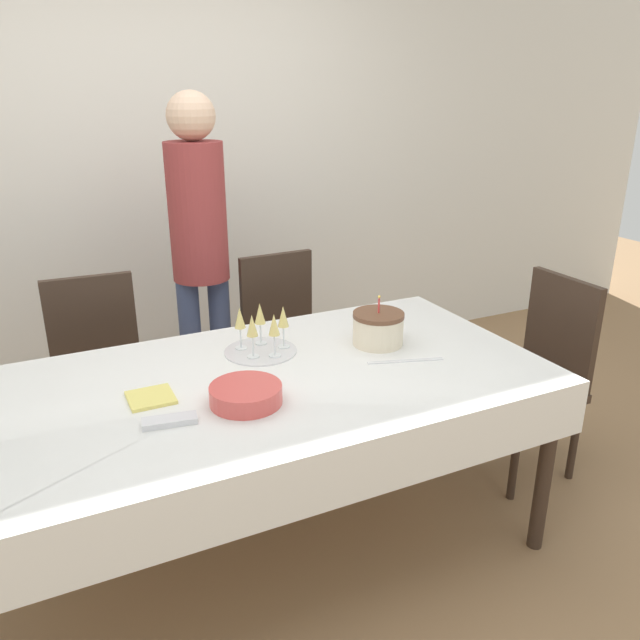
% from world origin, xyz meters
% --- Properties ---
extents(ground_plane, '(12.00, 12.00, 0.00)m').
position_xyz_m(ground_plane, '(0.00, 0.00, 0.00)').
color(ground_plane, '#93704C').
extents(wall_back, '(8.00, 0.05, 2.70)m').
position_xyz_m(wall_back, '(0.00, 1.77, 1.35)').
color(wall_back, silver).
rests_on(wall_back, ground_plane).
extents(dining_table, '(2.12, 1.08, 0.76)m').
position_xyz_m(dining_table, '(0.00, 0.00, 0.66)').
color(dining_table, white).
rests_on(dining_table, ground_plane).
extents(dining_chair_far_left, '(0.44, 0.44, 0.94)m').
position_xyz_m(dining_chair_far_left, '(-0.47, 0.86, 0.51)').
color(dining_chair_far_left, '#38281E').
rests_on(dining_chair_far_left, ground_plane).
extents(dining_chair_far_right, '(0.44, 0.44, 0.94)m').
position_xyz_m(dining_chair_far_right, '(0.47, 0.86, 0.51)').
color(dining_chair_far_right, '#38281E').
rests_on(dining_chair_far_right, ground_plane).
extents(dining_chair_right_end, '(0.42, 0.42, 0.94)m').
position_xyz_m(dining_chair_right_end, '(1.38, -0.00, 0.51)').
color(dining_chair_right_end, '#38281E').
rests_on(dining_chair_right_end, ground_plane).
extents(birthday_cake, '(0.21, 0.21, 0.21)m').
position_xyz_m(birthday_cake, '(0.56, 0.09, 0.82)').
color(birthday_cake, beige).
rests_on(birthday_cake, dining_table).
extents(champagne_tray, '(0.29, 0.29, 0.18)m').
position_xyz_m(champagne_tray, '(0.10, 0.23, 0.84)').
color(champagne_tray, silver).
rests_on(champagne_tray, dining_table).
extents(plate_stack_main, '(0.24, 0.24, 0.06)m').
position_xyz_m(plate_stack_main, '(-0.10, -0.15, 0.79)').
color(plate_stack_main, '#CC4C47').
rests_on(plate_stack_main, dining_table).
extents(cake_knife, '(0.29, 0.11, 0.00)m').
position_xyz_m(cake_knife, '(0.56, -0.10, 0.76)').
color(cake_knife, silver).
rests_on(cake_knife, dining_table).
extents(fork_pile, '(0.18, 0.09, 0.02)m').
position_xyz_m(fork_pile, '(-0.37, -0.18, 0.77)').
color(fork_pile, silver).
rests_on(fork_pile, dining_table).
extents(napkin_pile, '(0.15, 0.15, 0.01)m').
position_xyz_m(napkin_pile, '(-0.38, 0.01, 0.76)').
color(napkin_pile, '#E0D166').
rests_on(napkin_pile, dining_table).
extents(person_standing, '(0.28, 0.28, 1.74)m').
position_xyz_m(person_standing, '(0.09, 1.04, 1.06)').
color(person_standing, '#3F4C72').
rests_on(person_standing, ground_plane).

